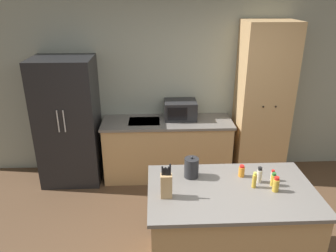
{
  "coord_description": "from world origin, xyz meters",
  "views": [
    {
      "loc": [
        -0.6,
        -2.35,
        2.6
      ],
      "look_at": [
        -0.44,
        1.4,
        1.05
      ],
      "focal_mm": 35.0,
      "sensor_mm": 36.0,
      "label": 1
    }
  ],
  "objects_px": {
    "spice_bottle_short_red": "(259,175)",
    "spice_bottle_amber_oil": "(242,171)",
    "spice_bottle_orange_cap": "(276,185)",
    "microwave": "(180,110)",
    "spice_bottle_pale_salt": "(254,180)",
    "pantry_cabinet": "(262,103)",
    "spice_bottle_tall_dark": "(273,176)",
    "spice_bottle_green_herb": "(273,180)",
    "refrigerator": "(69,122)",
    "knife_block": "(166,185)",
    "kettle": "(191,168)"
  },
  "relations": [
    {
      "from": "spice_bottle_short_red",
      "to": "spice_bottle_amber_oil",
      "type": "distance_m",
      "value": 0.18
    },
    {
      "from": "spice_bottle_short_red",
      "to": "spice_bottle_orange_cap",
      "type": "xyz_separation_m",
      "value": [
        0.11,
        -0.16,
        -0.01
      ]
    },
    {
      "from": "microwave",
      "to": "spice_bottle_pale_salt",
      "type": "distance_m",
      "value": 1.97
    },
    {
      "from": "pantry_cabinet",
      "to": "spice_bottle_short_red",
      "type": "bearing_deg",
      "value": -107.9
    },
    {
      "from": "spice_bottle_pale_salt",
      "to": "spice_bottle_orange_cap",
      "type": "bearing_deg",
      "value": -21.55
    },
    {
      "from": "microwave",
      "to": "spice_bottle_orange_cap",
      "type": "distance_m",
      "value": 2.09
    },
    {
      "from": "spice_bottle_short_red",
      "to": "spice_bottle_pale_salt",
      "type": "distance_m",
      "value": 0.11
    },
    {
      "from": "spice_bottle_tall_dark",
      "to": "spice_bottle_green_herb",
      "type": "bearing_deg",
      "value": -105.08
    },
    {
      "from": "spice_bottle_green_herb",
      "to": "pantry_cabinet",
      "type": "bearing_deg",
      "value": 76.13
    },
    {
      "from": "refrigerator",
      "to": "spice_bottle_orange_cap",
      "type": "xyz_separation_m",
      "value": [
        2.3,
        -1.84,
        0.08
      ]
    },
    {
      "from": "refrigerator",
      "to": "spice_bottle_tall_dark",
      "type": "xyz_separation_m",
      "value": [
        2.33,
        -1.66,
        0.06
      ]
    },
    {
      "from": "knife_block",
      "to": "refrigerator",
      "type": "bearing_deg",
      "value": 124.68
    },
    {
      "from": "spice_bottle_tall_dark",
      "to": "spice_bottle_green_herb",
      "type": "relative_size",
      "value": 0.86
    },
    {
      "from": "spice_bottle_orange_cap",
      "to": "pantry_cabinet",
      "type": "bearing_deg",
      "value": 76.52
    },
    {
      "from": "knife_block",
      "to": "microwave",
      "type": "bearing_deg",
      "value": 82.0
    },
    {
      "from": "spice_bottle_tall_dark",
      "to": "kettle",
      "type": "bearing_deg",
      "value": 172.2
    },
    {
      "from": "microwave",
      "to": "spice_bottle_amber_oil",
      "type": "distance_m",
      "value": 1.76
    },
    {
      "from": "knife_block",
      "to": "kettle",
      "type": "relative_size",
      "value": 1.46
    },
    {
      "from": "microwave",
      "to": "kettle",
      "type": "xyz_separation_m",
      "value": [
        -0.02,
        -1.68,
        -0.0
      ]
    },
    {
      "from": "pantry_cabinet",
      "to": "spice_bottle_orange_cap",
      "type": "height_order",
      "value": "pantry_cabinet"
    },
    {
      "from": "knife_block",
      "to": "spice_bottle_orange_cap",
      "type": "bearing_deg",
      "value": 2.53
    },
    {
      "from": "spice_bottle_orange_cap",
      "to": "kettle",
      "type": "xyz_separation_m",
      "value": [
        -0.74,
        0.29,
        0.03
      ]
    },
    {
      "from": "spice_bottle_amber_oil",
      "to": "refrigerator",
      "type": "bearing_deg",
      "value": 142.62
    },
    {
      "from": "refrigerator",
      "to": "spice_bottle_short_red",
      "type": "xyz_separation_m",
      "value": [
        2.19,
        -1.68,
        0.09
      ]
    },
    {
      "from": "spice_bottle_amber_oil",
      "to": "spice_bottle_pale_salt",
      "type": "distance_m",
      "value": 0.21
    },
    {
      "from": "knife_block",
      "to": "spice_bottle_pale_salt",
      "type": "relative_size",
      "value": 2.06
    },
    {
      "from": "spice_bottle_short_red",
      "to": "microwave",
      "type": "bearing_deg",
      "value": 108.67
    },
    {
      "from": "spice_bottle_short_red",
      "to": "kettle",
      "type": "height_order",
      "value": "kettle"
    },
    {
      "from": "refrigerator",
      "to": "knife_block",
      "type": "relative_size",
      "value": 5.52
    },
    {
      "from": "spice_bottle_orange_cap",
      "to": "spice_bottle_green_herb",
      "type": "bearing_deg",
      "value": 84.06
    },
    {
      "from": "spice_bottle_amber_oil",
      "to": "kettle",
      "type": "height_order",
      "value": "kettle"
    },
    {
      "from": "spice_bottle_short_red",
      "to": "spice_bottle_green_herb",
      "type": "height_order",
      "value": "spice_bottle_short_red"
    },
    {
      "from": "kettle",
      "to": "spice_bottle_amber_oil",
      "type": "bearing_deg",
      "value": -2.02
    },
    {
      "from": "microwave",
      "to": "spice_bottle_pale_salt",
      "type": "height_order",
      "value": "microwave"
    },
    {
      "from": "knife_block",
      "to": "spice_bottle_amber_oil",
      "type": "distance_m",
      "value": 0.82
    },
    {
      "from": "pantry_cabinet",
      "to": "microwave",
      "type": "relative_size",
      "value": 4.93
    },
    {
      "from": "spice_bottle_short_red",
      "to": "kettle",
      "type": "bearing_deg",
      "value": 168.59
    },
    {
      "from": "spice_bottle_orange_cap",
      "to": "spice_bottle_amber_oil",
      "type": "bearing_deg",
      "value": 132.38
    },
    {
      "from": "refrigerator",
      "to": "spice_bottle_amber_oil",
      "type": "distance_m",
      "value": 2.58
    },
    {
      "from": "pantry_cabinet",
      "to": "microwave",
      "type": "bearing_deg",
      "value": 175.96
    },
    {
      "from": "refrigerator",
      "to": "spice_bottle_short_red",
      "type": "height_order",
      "value": "refrigerator"
    },
    {
      "from": "refrigerator",
      "to": "spice_bottle_orange_cap",
      "type": "height_order",
      "value": "refrigerator"
    },
    {
      "from": "knife_block",
      "to": "spice_bottle_orange_cap",
      "type": "height_order",
      "value": "knife_block"
    },
    {
      "from": "knife_block",
      "to": "spice_bottle_short_red",
      "type": "distance_m",
      "value": 0.92
    },
    {
      "from": "spice_bottle_tall_dark",
      "to": "spice_bottle_pale_salt",
      "type": "bearing_deg",
      "value": -152.48
    },
    {
      "from": "spice_bottle_amber_oil",
      "to": "spice_bottle_orange_cap",
      "type": "relative_size",
      "value": 0.83
    },
    {
      "from": "spice_bottle_short_red",
      "to": "spice_bottle_amber_oil",
      "type": "height_order",
      "value": "spice_bottle_short_red"
    },
    {
      "from": "pantry_cabinet",
      "to": "spice_bottle_green_herb",
      "type": "relative_size",
      "value": 17.01
    },
    {
      "from": "refrigerator",
      "to": "spice_bottle_green_herb",
      "type": "xyz_separation_m",
      "value": [
        2.31,
        -1.74,
        0.07
      ]
    },
    {
      "from": "spice_bottle_amber_oil",
      "to": "spice_bottle_orange_cap",
      "type": "xyz_separation_m",
      "value": [
        0.25,
        -0.27,
        0.01
      ]
    }
  ]
}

